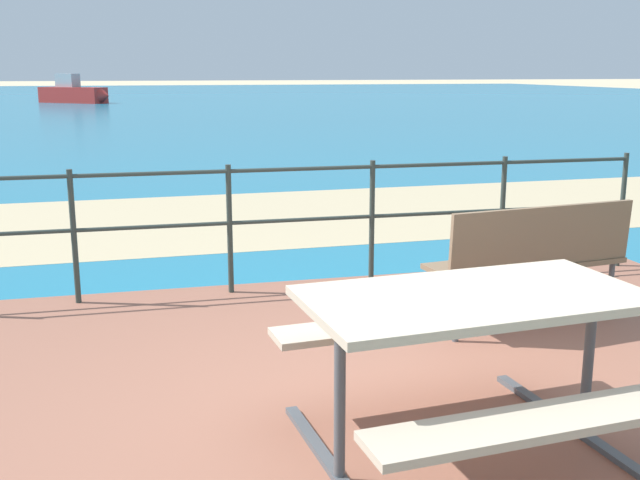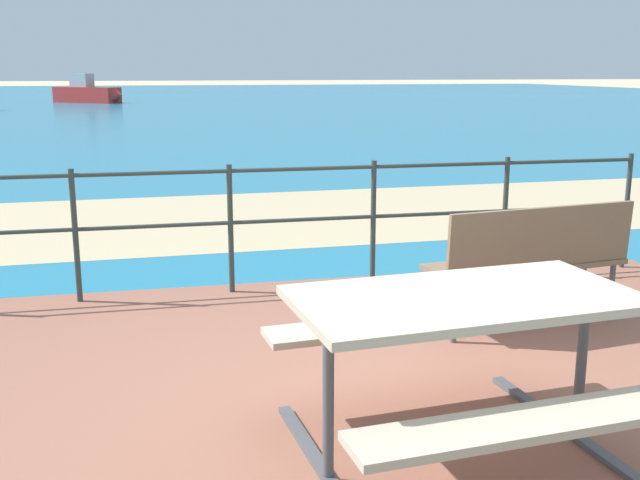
% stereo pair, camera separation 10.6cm
% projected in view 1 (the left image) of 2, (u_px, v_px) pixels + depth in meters
% --- Properties ---
extents(ground_plane, '(240.00, 240.00, 0.00)m').
position_uv_depth(ground_plane, '(401.00, 421.00, 4.02)').
color(ground_plane, beige).
extents(patio_paving, '(6.40, 5.20, 0.06)m').
position_uv_depth(patio_paving, '(401.00, 415.00, 4.02)').
color(patio_paving, '#935B47').
rests_on(patio_paving, ground).
extents(sea_water, '(90.00, 90.00, 0.01)m').
position_uv_depth(sea_water, '(155.00, 102.00, 41.91)').
color(sea_water, teal).
rests_on(sea_water, ground).
extents(beach_strip, '(54.07, 5.01, 0.01)m').
position_uv_depth(beach_strip, '(244.00, 218.00, 9.47)').
color(beach_strip, tan).
rests_on(beach_strip, ground).
extents(picnic_table, '(1.64, 1.58, 0.79)m').
position_uv_depth(picnic_table, '(473.00, 334.00, 3.39)').
color(picnic_table, '#BCAD93').
rests_on(picnic_table, patio_paving).
extents(park_bench, '(1.48, 0.60, 0.87)m').
position_uv_depth(park_bench, '(533.00, 253.00, 5.20)').
color(park_bench, '#7A6047').
rests_on(park_bench, patio_paving).
extents(railing_fence, '(5.94, 0.04, 1.03)m').
position_uv_depth(railing_fence, '(302.00, 210.00, 6.13)').
color(railing_fence, '#2D3833').
rests_on(railing_fence, patio_paving).
extents(boat_near, '(4.04, 3.51, 1.55)m').
position_uv_depth(boat_near, '(74.00, 93.00, 41.15)').
color(boat_near, red).
rests_on(boat_near, sea_water).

